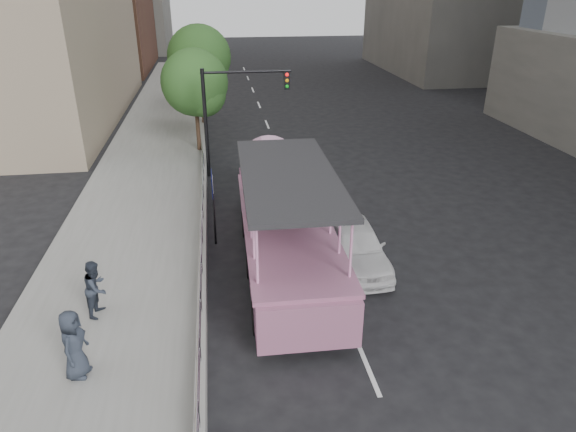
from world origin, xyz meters
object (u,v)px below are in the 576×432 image
at_px(car, 354,244).
at_px(pedestrian_far, 74,344).
at_px(parking_sign, 213,200).
at_px(street_tree_far, 201,60).
at_px(street_tree_near, 197,85).
at_px(pedestrian_mid, 96,288).
at_px(duck_boat, 283,221).
at_px(traffic_signal, 230,105).

height_order(car, pedestrian_far, pedestrian_far).
xyz_separation_m(pedestrian_far, parking_sign, (3.31, 6.83, 0.58)).
relative_size(pedestrian_far, street_tree_far, 0.27).
height_order(pedestrian_far, street_tree_near, street_tree_near).
xyz_separation_m(pedestrian_mid, pedestrian_far, (-0.03, -2.50, 0.05)).
bearing_deg(pedestrian_mid, duck_boat, -48.82).
bearing_deg(car, parking_sign, 155.37).
xyz_separation_m(pedestrian_mid, traffic_signal, (4.26, 11.64, 2.37)).
relative_size(pedestrian_mid, street_tree_near, 0.29).
height_order(pedestrian_mid, traffic_signal, traffic_signal).
xyz_separation_m(duck_boat, car, (2.31, -0.90, -0.59)).
bearing_deg(parking_sign, pedestrian_mid, -127.19).
bearing_deg(pedestrian_far, traffic_signal, -6.24).
relative_size(parking_sign, street_tree_near, 0.49).
bearing_deg(duck_boat, pedestrian_far, -135.40).
xyz_separation_m(car, street_tree_far, (-5.07, 18.90, 3.54)).
bearing_deg(street_tree_near, pedestrian_mid, -100.01).
distance_m(duck_boat, street_tree_near, 12.60).
relative_size(pedestrian_far, parking_sign, 0.63).
bearing_deg(pedestrian_mid, street_tree_near, 2.51).
height_order(street_tree_near, street_tree_far, street_tree_far).
height_order(pedestrian_mid, street_tree_near, street_tree_near).
bearing_deg(car, pedestrian_mid, -164.40).
relative_size(pedestrian_mid, street_tree_far, 0.26).
xyz_separation_m(parking_sign, street_tree_near, (-0.62, 10.74, 2.05)).
xyz_separation_m(car, pedestrian_mid, (-7.92, -2.17, 0.37)).
distance_m(pedestrian_far, street_tree_near, 17.97).
xyz_separation_m(duck_boat, parking_sign, (-2.34, 1.25, 0.41)).
xyz_separation_m(traffic_signal, street_tree_near, (-1.60, 3.43, 0.32)).
distance_m(car, street_tree_far, 19.88).
bearing_deg(traffic_signal, parking_sign, -97.58).
height_order(parking_sign, traffic_signal, traffic_signal).
height_order(pedestrian_mid, street_tree_far, street_tree_far).
xyz_separation_m(duck_boat, pedestrian_mid, (-5.62, -3.07, -0.22)).
height_order(traffic_signal, street_tree_near, street_tree_near).
xyz_separation_m(duck_boat, street_tree_far, (-2.76, 18.00, 2.95)).
height_order(pedestrian_mid, pedestrian_far, pedestrian_far).
bearing_deg(pedestrian_far, street_tree_far, 3.64).
bearing_deg(duck_boat, street_tree_far, 98.72).
bearing_deg(car, duck_boat, 158.95).
bearing_deg(duck_boat, street_tree_near, 103.86).
bearing_deg(traffic_signal, street_tree_far, 98.43).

